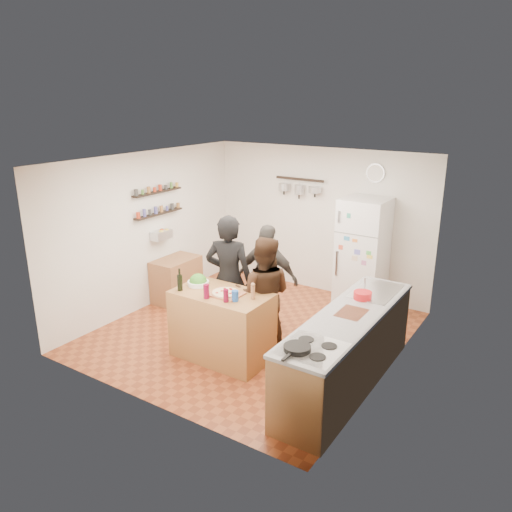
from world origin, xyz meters
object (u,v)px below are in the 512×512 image
Objects in this scene: skillet at (297,348)px; fridge at (362,254)px; pepper_mill at (253,293)px; person_back at (268,278)px; person_center at (263,295)px; side_table at (177,280)px; salad_bowl at (198,283)px; red_bowl at (363,295)px; prep_island at (222,325)px; counter_run at (347,351)px; wall_clock at (375,173)px; wine_bottle at (180,283)px; salt_canister at (235,296)px; person_left at (229,278)px.

fridge is at bearing 100.92° from skillet.
person_back is at bearing 111.86° from pepper_mill.
side_table is at bearing -41.13° from person_center.
pepper_mill is (0.87, 0.00, 0.06)m from salad_bowl.
red_bowl is (1.14, 0.72, -0.03)m from pepper_mill.
counter_run is (1.64, 0.25, -0.01)m from prep_island.
person_center reaches higher than pepper_mill.
person_center is at bearing -102.75° from wall_clock.
salad_bowl is 0.29m from wine_bottle.
prep_island is 0.69× the size of fridge.
salad_bowl is at bearing -160.24° from red_bowl.
counter_run is 2.46m from fridge.
pepper_mill is 1.24× the size of salt_canister.
skillet is (2.04, -0.60, -0.07)m from wine_bottle.
counter_run is 3.29× the size of side_table.
pepper_mill is 2.57m from side_table.
person_back is at bearing 102.02° from salt_canister.
side_table is (-1.56, 0.63, -0.54)m from person_left.
person_back is at bearing -87.19° from person_center.
prep_island is 1.66m from counter_run.
person_left and fridge have the same top height.
counter_run is at bearing 152.49° from person_left.
person_back is at bearing -2.79° from side_table.
skillet is (1.78, -1.31, 0.05)m from person_left.
person_back is at bearing -114.48° from wall_clock.
skillet is at bearing -95.35° from counter_run.
person_back is 0.88× the size of fridge.
red_bowl is at bearing -71.63° from wall_clock.
pepper_mill is 0.47m from person_center.
person_center reaches higher than salad_bowl.
wine_bottle is 0.93× the size of red_bowl.
wine_bottle is 0.26× the size of side_table.
salad_bowl is at bearing 156.13° from skillet.
side_table is (-2.14, 0.67, -0.43)m from person_center.
pepper_mill reaches higher than counter_run.
skillet is at bearing -91.80° from red_bowl.
wall_clock is (-0.65, 3.70, 1.20)m from skillet.
fridge is at bearing -90.00° from wall_clock.
skillet is at bearing -16.32° from wine_bottle.
salad_bowl is at bearing -174.44° from counter_run.
person_center is 0.61× the size of counter_run.
person_left is (0.26, 0.72, -0.11)m from wine_bottle.
person_center is 2.00× the size of side_table.
wall_clock is (-0.75, 2.63, 1.70)m from counter_run.
counter_run is (2.06, 0.20, -0.49)m from salad_bowl.
prep_island is 0.78× the size of person_center.
person_center is 1.36m from counter_run.
person_left is 1.95m from counter_run.
fridge is at bearing 63.33° from wine_bottle.
wall_clock is (1.13, 2.38, 1.25)m from person_left.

